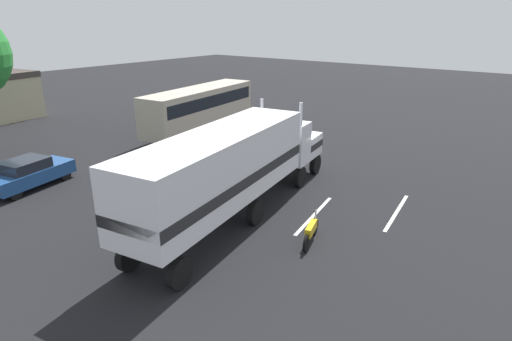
% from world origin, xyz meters
% --- Properties ---
extents(ground_plane, '(120.00, 120.00, 0.00)m').
position_xyz_m(ground_plane, '(0.00, 0.00, 0.00)').
color(ground_plane, black).
extents(lane_stripe_near, '(4.37, 0.84, 0.01)m').
position_xyz_m(lane_stripe_near, '(-3.79, -3.50, 0.01)').
color(lane_stripe_near, silver).
rests_on(lane_stripe_near, ground_plane).
extents(lane_stripe_mid, '(4.39, 0.70, 0.01)m').
position_xyz_m(lane_stripe_mid, '(-1.23, -6.38, 0.01)').
color(lane_stripe_mid, silver).
rests_on(lane_stripe_mid, ground_plane).
extents(semi_truck, '(14.38, 4.85, 4.50)m').
position_xyz_m(semi_truck, '(-6.14, -0.77, 2.52)').
color(semi_truck, white).
rests_on(semi_truck, ground_plane).
extents(person_bystander, '(0.34, 0.47, 1.63)m').
position_xyz_m(person_bystander, '(-3.44, 2.84, 0.89)').
color(person_bystander, black).
rests_on(person_bystander, ground_plane).
extents(parked_bus, '(11.23, 3.89, 3.40)m').
position_xyz_m(parked_bus, '(3.95, 11.05, 2.07)').
color(parked_bus, '#BFB29E').
rests_on(parked_bus, ground_plane).
extents(parked_car, '(4.67, 2.64, 1.57)m').
position_xyz_m(parked_car, '(-9.83, 10.11, 0.81)').
color(parked_car, '#234C8C').
rests_on(parked_car, ground_plane).
extents(motorcycle, '(2.06, 0.67, 1.12)m').
position_xyz_m(motorcycle, '(-6.02, -4.61, 0.48)').
color(motorcycle, black).
rests_on(motorcycle, ground_plane).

